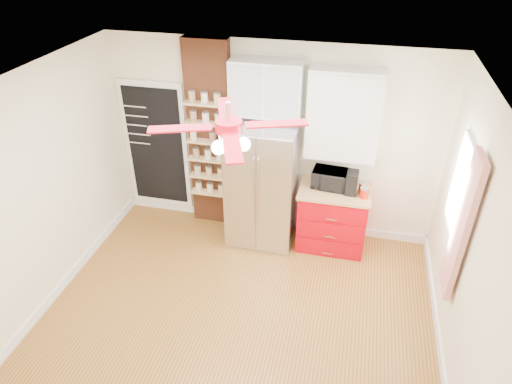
% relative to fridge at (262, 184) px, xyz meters
% --- Properties ---
extents(floor, '(4.50, 4.50, 0.00)m').
position_rel_fridge_xyz_m(floor, '(0.05, -1.63, -0.88)').
color(floor, '#9B6727').
rests_on(floor, ground).
extents(ceiling, '(4.50, 4.50, 0.00)m').
position_rel_fridge_xyz_m(ceiling, '(0.05, -1.63, 1.83)').
color(ceiling, white).
rests_on(ceiling, wall_back).
extents(wall_back, '(4.50, 0.02, 2.70)m').
position_rel_fridge_xyz_m(wall_back, '(0.05, 0.37, 0.48)').
color(wall_back, '#F0EAC1').
rests_on(wall_back, floor).
extents(wall_left, '(0.02, 4.00, 2.70)m').
position_rel_fridge_xyz_m(wall_left, '(-2.20, -1.63, 0.48)').
color(wall_left, '#F0EAC1').
rests_on(wall_left, floor).
extents(wall_right, '(0.02, 4.00, 2.70)m').
position_rel_fridge_xyz_m(wall_right, '(2.30, -1.63, 0.48)').
color(wall_right, '#F0EAC1').
rests_on(wall_right, floor).
extents(chalkboard, '(0.95, 0.05, 1.95)m').
position_rel_fridge_xyz_m(chalkboard, '(-1.65, 0.33, 0.23)').
color(chalkboard, white).
rests_on(chalkboard, wall_back).
extents(brick_pillar, '(0.60, 0.16, 2.70)m').
position_rel_fridge_xyz_m(brick_pillar, '(-0.80, 0.29, 0.48)').
color(brick_pillar, brown).
rests_on(brick_pillar, floor).
extents(fridge, '(0.90, 0.70, 1.75)m').
position_rel_fridge_xyz_m(fridge, '(0.00, 0.00, 0.00)').
color(fridge, silver).
rests_on(fridge, floor).
extents(upper_glass_cabinet, '(0.90, 0.35, 0.70)m').
position_rel_fridge_xyz_m(upper_glass_cabinet, '(0.00, 0.20, 1.27)').
color(upper_glass_cabinet, white).
rests_on(upper_glass_cabinet, wall_back).
extents(red_cabinet, '(0.94, 0.64, 0.90)m').
position_rel_fridge_xyz_m(red_cabinet, '(0.97, 0.05, -0.42)').
color(red_cabinet, '#B3000C').
rests_on(red_cabinet, floor).
extents(upper_shelf_unit, '(0.90, 0.30, 1.15)m').
position_rel_fridge_xyz_m(upper_shelf_unit, '(0.97, 0.22, 1.00)').
color(upper_shelf_unit, white).
rests_on(upper_shelf_unit, wall_back).
extents(window, '(0.04, 0.75, 1.05)m').
position_rel_fridge_xyz_m(window, '(2.28, -0.73, 0.68)').
color(window, white).
rests_on(window, wall_right).
extents(curtain, '(0.06, 0.40, 1.55)m').
position_rel_fridge_xyz_m(curtain, '(2.23, -1.28, 0.57)').
color(curtain, red).
rests_on(curtain, wall_right).
extents(ceiling_fan, '(1.40, 1.40, 0.44)m').
position_rel_fridge_xyz_m(ceiling_fan, '(0.05, -1.63, 1.55)').
color(ceiling_fan, silver).
rests_on(ceiling_fan, ceiling).
extents(toaster_oven, '(0.48, 0.34, 0.25)m').
position_rel_fridge_xyz_m(toaster_oven, '(0.88, 0.10, 0.15)').
color(toaster_oven, black).
rests_on(toaster_oven, red_cabinet).
extents(coffee_maker, '(0.15, 0.22, 0.30)m').
position_rel_fridge_xyz_m(coffee_maker, '(1.17, 0.02, 0.18)').
color(coffee_maker, black).
rests_on(coffee_maker, red_cabinet).
extents(canister_left, '(0.12, 0.12, 0.13)m').
position_rel_fridge_xyz_m(canister_left, '(1.34, -0.06, 0.09)').
color(canister_left, red).
rests_on(canister_left, red_cabinet).
extents(canister_right, '(0.13, 0.13, 0.15)m').
position_rel_fridge_xyz_m(canister_right, '(1.32, 0.03, 0.10)').
color(canister_right, red).
rests_on(canister_right, red_cabinet).
extents(pantry_jar_oats, '(0.10, 0.10, 0.14)m').
position_rel_fridge_xyz_m(pantry_jar_oats, '(-0.98, 0.13, 0.57)').
color(pantry_jar_oats, beige).
rests_on(pantry_jar_oats, brick_pillar).
extents(pantry_jar_beans, '(0.10, 0.10, 0.12)m').
position_rel_fridge_xyz_m(pantry_jar_beans, '(-0.72, 0.14, 0.56)').
color(pantry_jar_beans, brown).
rests_on(pantry_jar_beans, brick_pillar).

